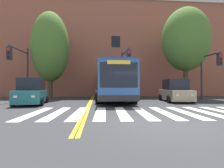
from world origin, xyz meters
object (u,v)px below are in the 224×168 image
(car_teal_near_lane, at_px, (32,92))
(traffic_light_near_corner, at_px, (209,67))
(street_tree_curbside_small, at_px, (50,47))
(car_grey_behind_bus, at_px, (111,90))
(city_bus, at_px, (113,82))
(car_tan_far_lane, at_px, (175,92))
(street_tree_curbside_large, at_px, (186,40))
(traffic_light_far_corner, at_px, (20,63))
(traffic_light_overhead, at_px, (125,65))

(car_teal_near_lane, bearing_deg, traffic_light_near_corner, 8.67)
(street_tree_curbside_small, bearing_deg, car_grey_behind_bus, 43.13)
(city_bus, bearing_deg, street_tree_curbside_small, 160.19)
(car_teal_near_lane, distance_m, car_grey_behind_bus, 13.71)
(car_tan_far_lane, xyz_separation_m, car_grey_behind_bus, (-4.57, 10.77, -0.05))
(traffic_light_near_corner, bearing_deg, street_tree_curbside_small, 167.49)
(car_grey_behind_bus, height_order, traffic_light_near_corner, traffic_light_near_corner)
(car_grey_behind_bus, relative_size, street_tree_curbside_large, 0.46)
(car_teal_near_lane, height_order, street_tree_curbside_small, street_tree_curbside_small)
(traffic_light_far_corner, xyz_separation_m, street_tree_curbside_small, (1.74, 2.95, 2.12))
(traffic_light_near_corner, relative_size, street_tree_curbside_large, 0.50)
(city_bus, xyz_separation_m, traffic_light_near_corner, (8.71, -1.05, 1.35))
(traffic_light_overhead, xyz_separation_m, street_tree_curbside_small, (-7.38, 2.64, 2.14))
(car_grey_behind_bus, distance_m, street_tree_curbside_large, 11.70)
(car_teal_near_lane, xyz_separation_m, car_tan_far_lane, (11.19, 1.24, -0.00))
(street_tree_curbside_large, bearing_deg, traffic_light_overhead, -167.09)
(city_bus, distance_m, car_teal_near_lane, 7.06)
(car_teal_near_lane, bearing_deg, car_tan_far_lane, 6.31)
(car_teal_near_lane, height_order, traffic_light_near_corner, traffic_light_near_corner)
(car_tan_far_lane, height_order, traffic_light_far_corner, traffic_light_far_corner)
(car_tan_far_lane, bearing_deg, street_tree_curbside_large, 51.01)
(car_tan_far_lane, distance_m, traffic_light_overhead, 4.98)
(traffic_light_overhead, xyz_separation_m, street_tree_curbside_large, (6.66, 1.53, 2.92))
(traffic_light_near_corner, xyz_separation_m, street_tree_curbside_small, (-15.08, 3.35, 2.32))
(traffic_light_near_corner, height_order, street_tree_curbside_large, street_tree_curbside_large)
(car_tan_far_lane, bearing_deg, car_teal_near_lane, -173.69)
(car_grey_behind_bus, bearing_deg, street_tree_curbside_small, -136.87)
(street_tree_curbside_large, bearing_deg, car_grey_behind_bus, 133.87)
(traffic_light_far_corner, distance_m, traffic_light_overhead, 9.12)
(car_tan_far_lane, relative_size, traffic_light_far_corner, 0.82)
(traffic_light_near_corner, distance_m, traffic_light_overhead, 7.74)
(car_teal_near_lane, bearing_deg, city_bus, 28.29)
(city_bus, distance_m, car_grey_behind_bus, 8.75)
(traffic_light_near_corner, relative_size, traffic_light_overhead, 0.99)
(city_bus, relative_size, car_grey_behind_bus, 2.58)
(traffic_light_far_corner, bearing_deg, street_tree_curbside_large, 6.65)
(car_teal_near_lane, xyz_separation_m, traffic_light_near_corner, (14.88, 2.27, 2.20))
(car_teal_near_lane, relative_size, traffic_light_near_corner, 0.84)
(car_teal_near_lane, distance_m, traffic_light_overhead, 8.13)
(car_teal_near_lane, relative_size, traffic_light_far_corner, 0.81)
(car_teal_near_lane, distance_m, traffic_light_near_corner, 15.22)
(city_bus, distance_m, car_tan_far_lane, 5.50)
(traffic_light_overhead, relative_size, street_tree_curbside_large, 0.50)
(city_bus, height_order, car_teal_near_lane, city_bus)
(traffic_light_near_corner, xyz_separation_m, street_tree_curbside_large, (-1.05, 2.24, 3.10))
(traffic_light_near_corner, height_order, street_tree_curbside_small, street_tree_curbside_small)
(car_teal_near_lane, relative_size, car_tan_far_lane, 0.98)
(city_bus, height_order, traffic_light_near_corner, traffic_light_near_corner)
(traffic_light_overhead, bearing_deg, car_teal_near_lane, -157.46)
(car_grey_behind_bus, bearing_deg, traffic_light_overhead, -86.48)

